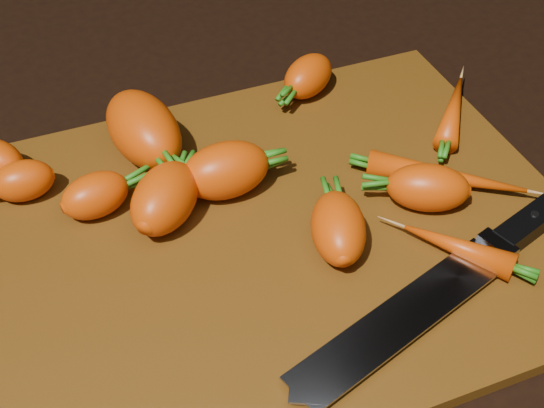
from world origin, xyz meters
name	(u,v)px	position (x,y,z in m)	size (l,w,h in m)	color
ground	(276,241)	(0.00, 0.00, -0.01)	(2.00, 2.00, 0.01)	black
cutting_board	(276,232)	(0.00, 0.00, 0.01)	(0.50, 0.40, 0.01)	brown
carrot_0	(165,198)	(-0.08, 0.04, 0.04)	(0.08, 0.05, 0.05)	#CB3C00
carrot_1	(23,181)	(-0.19, 0.12, 0.03)	(0.05, 0.04, 0.04)	#CB3C00
carrot_2	(143,129)	(-0.08, 0.13, 0.04)	(0.10, 0.06, 0.06)	#CB3C00
carrot_3	(338,228)	(0.04, -0.04, 0.03)	(0.08, 0.04, 0.04)	#CB3C00
carrot_4	(308,76)	(0.10, 0.17, 0.03)	(0.06, 0.04, 0.04)	#CB3C00
carrot_5	(95,195)	(-0.14, 0.07, 0.03)	(0.06, 0.04, 0.04)	#CB3C00
carrot_6	(428,188)	(0.13, -0.02, 0.03)	(0.07, 0.04, 0.04)	#CB3C00
carrot_7	(453,110)	(0.22, 0.07, 0.02)	(0.11, 0.02, 0.02)	#CB3C00
carrot_8	(446,176)	(0.16, -0.01, 0.02)	(0.14, 0.02, 0.02)	#CB3C00
carrot_9	(458,247)	(0.12, -0.09, 0.02)	(0.09, 0.02, 0.02)	#CB3C00
carrot_10	(226,170)	(-0.02, 0.06, 0.04)	(0.08, 0.05, 0.05)	#CB3C00
knife	(422,304)	(0.07, -0.12, 0.02)	(0.33, 0.13, 0.02)	gray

